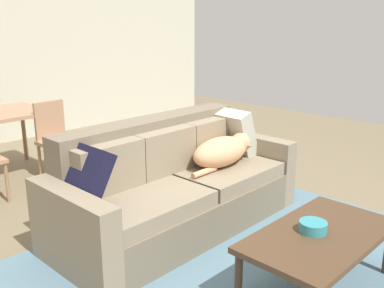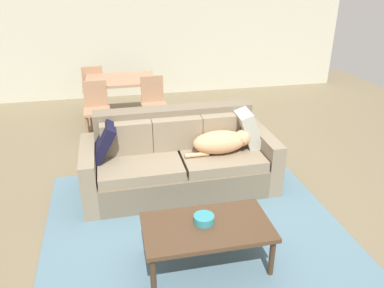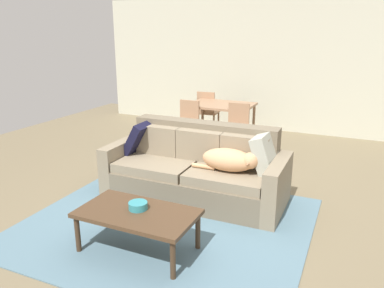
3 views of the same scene
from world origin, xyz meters
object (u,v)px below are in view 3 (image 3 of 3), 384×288
object	(u,v)px
dining_chair_near_right	(237,127)
dining_chair_far_left	(207,110)
couch	(196,171)
bowl_on_coffee_table	(138,206)
dining_table	(221,108)
throw_pillow_by_left_arm	(139,138)
dining_chair_near_left	(187,123)
dog_on_left_cushion	(231,160)
throw_pillow_by_right_arm	(266,154)
coffee_table	(137,216)

from	to	relation	value
dining_chair_near_right	dining_chair_far_left	size ratio (longest dim) A/B	1.00
couch	bowl_on_coffee_table	world-z (taller)	couch
bowl_on_coffee_table	dining_table	size ratio (longest dim) A/B	0.16
couch	dining_table	size ratio (longest dim) A/B	1.96
dining_chair_far_left	couch	bearing A→B (deg)	105.08
throw_pillow_by_left_arm	bowl_on_coffee_table	size ratio (longest dim) A/B	2.45
throw_pillow_by_left_arm	dining_chair_near_left	xyz separation A→B (m)	(-0.12, 1.74, -0.19)
couch	dog_on_left_cushion	size ratio (longest dim) A/B	2.84
throw_pillow_by_right_arm	bowl_on_coffee_table	xyz separation A→B (m)	(-0.87, -1.40, -0.22)
coffee_table	dining_chair_far_left	size ratio (longest dim) A/B	1.28
dog_on_left_cushion	coffee_table	world-z (taller)	dog_on_left_cushion
throw_pillow_by_left_arm	dining_table	xyz separation A→B (m)	(0.29, 2.33, 0.00)
coffee_table	dining_table	xyz separation A→B (m)	(-0.57, 3.75, 0.30)
throw_pillow_by_left_arm	dining_chair_near_left	size ratio (longest dim) A/B	0.52
coffee_table	dining_chair_far_left	distance (m)	4.40
throw_pillow_by_left_arm	dining_chair_near_right	size ratio (longest dim) A/B	0.51
throw_pillow_by_right_arm	dining_table	world-z (taller)	throw_pillow_by_right_arm
throw_pillow_by_right_arm	throw_pillow_by_left_arm	bearing A→B (deg)	-179.30
throw_pillow_by_left_arm	couch	bearing A→B (deg)	-2.65
dining_table	dining_chair_far_left	bearing A→B (deg)	132.62
dining_chair_near_right	coffee_table	bearing A→B (deg)	-91.27
dog_on_left_cushion	dining_chair_near_right	size ratio (longest dim) A/B	0.91
bowl_on_coffee_table	dining_chair_far_left	world-z (taller)	dining_chair_far_left
dining_chair_near_right	dining_chair_far_left	world-z (taller)	dining_chair_far_left
throw_pillow_by_right_arm	coffee_table	xyz separation A→B (m)	(-0.85, -1.44, -0.30)
coffee_table	dining_chair_far_left	world-z (taller)	dining_chair_far_left
bowl_on_coffee_table	dining_chair_near_left	xyz separation A→B (m)	(-0.96, 3.12, 0.03)
coffee_table	dining_chair_near_right	xyz separation A→B (m)	(-0.08, 3.22, 0.11)
throw_pillow_by_right_arm	dining_chair_near_right	world-z (taller)	throw_pillow_by_right_arm
dog_on_left_cushion	bowl_on_coffee_table	distance (m)	1.31
coffee_table	dining_chair_near_right	world-z (taller)	dining_chair_near_right
dog_on_left_cushion	bowl_on_coffee_table	size ratio (longest dim) A/B	4.36
dog_on_left_cushion	dining_chair_near_left	size ratio (longest dim) A/B	0.92
dining_chair_near_left	throw_pillow_by_left_arm	bearing A→B (deg)	-87.31
coffee_table	dining_chair_near_right	bearing A→B (deg)	91.43
dining_chair_far_left	dining_table	bearing A→B (deg)	127.80
throw_pillow_by_left_arm	coffee_table	world-z (taller)	throw_pillow_by_left_arm
dining_table	dining_chair_near_left	world-z (taller)	dining_chair_near_left
dog_on_left_cushion	throw_pillow_by_left_arm	bearing A→B (deg)	172.06
couch	throw_pillow_by_right_arm	size ratio (longest dim) A/B	4.95
couch	bowl_on_coffee_table	bearing A→B (deg)	-91.38
throw_pillow_by_left_arm	dining_table	distance (m)	2.35
couch	dining_chair_near_left	bearing A→B (deg)	117.95
dining_chair_far_left	bowl_on_coffee_table	bearing A→B (deg)	98.89
dog_on_left_cushion	dining_chair_near_left	xyz separation A→B (m)	(-1.46, 1.91, -0.12)
dining_table	coffee_table	bearing A→B (deg)	-81.43
throw_pillow_by_left_arm	coffee_table	bearing A→B (deg)	-58.83
couch	dining_chair_far_left	distance (m)	3.08
dog_on_left_cushion	dining_chair_far_left	xyz separation A→B (m)	(-1.54, 3.03, -0.11)
dog_on_left_cushion	dining_table	world-z (taller)	dining_table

